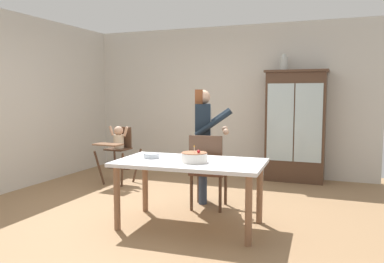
{
  "coord_description": "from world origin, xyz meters",
  "views": [
    {
      "loc": [
        2.02,
        -4.32,
        1.48
      ],
      "look_at": [
        0.08,
        0.7,
        0.95
      ],
      "focal_mm": 36.34,
      "sensor_mm": 36.0,
      "label": 1
    }
  ],
  "objects_px": {
    "adult_person": "(204,132)",
    "dining_table": "(190,169)",
    "birthday_cake": "(194,157)",
    "serving_bowl": "(151,156)",
    "ceramic_vase": "(284,63)",
    "high_chair_with_toddler": "(118,144)",
    "dining_chair_far_side": "(207,167)",
    "china_cabinet": "(295,126)"
  },
  "relations": [
    {
      "from": "adult_person",
      "to": "dining_table",
      "type": "distance_m",
      "value": 1.04
    },
    {
      "from": "birthday_cake",
      "to": "serving_bowl",
      "type": "relative_size",
      "value": 1.56
    },
    {
      "from": "birthday_cake",
      "to": "adult_person",
      "type": "bearing_deg",
      "value": 104.11
    },
    {
      "from": "ceramic_vase",
      "to": "high_chair_with_toddler",
      "type": "distance_m",
      "value": 3.07
    },
    {
      "from": "adult_person",
      "to": "birthday_cake",
      "type": "distance_m",
      "value": 1.08
    },
    {
      "from": "high_chair_with_toddler",
      "to": "dining_chair_far_side",
      "type": "height_order",
      "value": "dining_chair_far_side"
    },
    {
      "from": "high_chair_with_toddler",
      "to": "dining_chair_far_side",
      "type": "relative_size",
      "value": 0.99
    },
    {
      "from": "dining_chair_far_side",
      "to": "adult_person",
      "type": "bearing_deg",
      "value": -68.32
    },
    {
      "from": "birthday_cake",
      "to": "serving_bowl",
      "type": "xyz_separation_m",
      "value": [
        -0.56,
        0.08,
        -0.03
      ]
    },
    {
      "from": "ceramic_vase",
      "to": "dining_table",
      "type": "height_order",
      "value": "ceramic_vase"
    },
    {
      "from": "adult_person",
      "to": "dining_chair_far_side",
      "type": "bearing_deg",
      "value": -170.62
    },
    {
      "from": "ceramic_vase",
      "to": "serving_bowl",
      "type": "xyz_separation_m",
      "value": [
        -1.09,
        -2.75,
        -1.22
      ]
    },
    {
      "from": "dining_table",
      "to": "adult_person",
      "type": "bearing_deg",
      "value": 100.84
    },
    {
      "from": "ceramic_vase",
      "to": "birthday_cake",
      "type": "height_order",
      "value": "ceramic_vase"
    },
    {
      "from": "china_cabinet",
      "to": "dining_table",
      "type": "bearing_deg",
      "value": -106.51
    },
    {
      "from": "dining_chair_far_side",
      "to": "serving_bowl",
      "type": "bearing_deg",
      "value": 49.15
    },
    {
      "from": "high_chair_with_toddler",
      "to": "adult_person",
      "type": "bearing_deg",
      "value": -15.62
    },
    {
      "from": "high_chair_with_toddler",
      "to": "adult_person",
      "type": "height_order",
      "value": "adult_person"
    },
    {
      "from": "adult_person",
      "to": "dining_chair_far_side",
      "type": "height_order",
      "value": "adult_person"
    },
    {
      "from": "china_cabinet",
      "to": "ceramic_vase",
      "type": "xyz_separation_m",
      "value": [
        -0.22,
        0.0,
        1.04
      ]
    },
    {
      "from": "adult_person",
      "to": "serving_bowl",
      "type": "height_order",
      "value": "adult_person"
    },
    {
      "from": "china_cabinet",
      "to": "dining_chair_far_side",
      "type": "xyz_separation_m",
      "value": [
        -0.85,
        -2.1,
        -0.38
      ]
    },
    {
      "from": "china_cabinet",
      "to": "adult_person",
      "type": "xyz_separation_m",
      "value": [
        -1.0,
        -1.79,
        0.03
      ]
    },
    {
      "from": "adult_person",
      "to": "dining_table",
      "type": "bearing_deg",
      "value": 172.74
    },
    {
      "from": "dining_table",
      "to": "dining_chair_far_side",
      "type": "distance_m",
      "value": 0.67
    },
    {
      "from": "ceramic_vase",
      "to": "high_chair_with_toddler",
      "type": "bearing_deg",
      "value": -153.09
    },
    {
      "from": "dining_table",
      "to": "serving_bowl",
      "type": "xyz_separation_m",
      "value": [
        -0.48,
        0.01,
        0.12
      ]
    },
    {
      "from": "high_chair_with_toddler",
      "to": "ceramic_vase",
      "type": "bearing_deg",
      "value": 29.42
    },
    {
      "from": "china_cabinet",
      "to": "serving_bowl",
      "type": "height_order",
      "value": "china_cabinet"
    },
    {
      "from": "china_cabinet",
      "to": "high_chair_with_toddler",
      "type": "xyz_separation_m",
      "value": [
        -2.68,
        -1.25,
        -0.28
      ]
    },
    {
      "from": "birthday_cake",
      "to": "serving_bowl",
      "type": "distance_m",
      "value": 0.57
    },
    {
      "from": "china_cabinet",
      "to": "high_chair_with_toddler",
      "type": "bearing_deg",
      "value": -155.05
    },
    {
      "from": "china_cabinet",
      "to": "serving_bowl",
      "type": "bearing_deg",
      "value": -115.34
    },
    {
      "from": "high_chair_with_toddler",
      "to": "dining_table",
      "type": "distance_m",
      "value": 2.4
    },
    {
      "from": "high_chair_with_toddler",
      "to": "dining_chair_far_side",
      "type": "xyz_separation_m",
      "value": [
        1.83,
        -0.85,
        -0.1
      ]
    },
    {
      "from": "ceramic_vase",
      "to": "dining_table",
      "type": "bearing_deg",
      "value": -102.3
    },
    {
      "from": "dining_table",
      "to": "serving_bowl",
      "type": "bearing_deg",
      "value": 178.73
    },
    {
      "from": "dining_chair_far_side",
      "to": "high_chair_with_toddler",
      "type": "bearing_deg",
      "value": -30.74
    },
    {
      "from": "dining_chair_far_side",
      "to": "china_cabinet",
      "type": "bearing_deg",
      "value": -117.74
    },
    {
      "from": "dining_table",
      "to": "serving_bowl",
      "type": "distance_m",
      "value": 0.5
    },
    {
      "from": "dining_table",
      "to": "birthday_cake",
      "type": "height_order",
      "value": "birthday_cake"
    },
    {
      "from": "adult_person",
      "to": "birthday_cake",
      "type": "xyz_separation_m",
      "value": [
        0.26,
        -1.04,
        -0.17
      ]
    }
  ]
}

